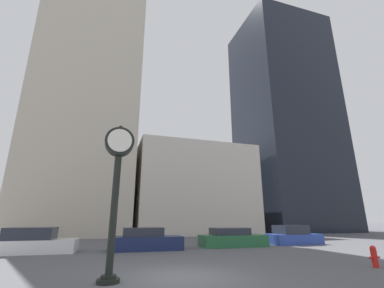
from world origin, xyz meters
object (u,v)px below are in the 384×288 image
Objects in this scene: street_clock at (117,174)px; car_green at (232,238)px; car_navy at (145,240)px; fire_hydrant_near at (374,256)px; car_white at (33,242)px; car_blue at (293,236)px.

car_green is (8.04, 8.05, -2.72)m from street_clock.
car_navy is 11.41m from fire_hydrant_near.
car_white is 6.09m from car_navy.
car_blue reaches higher than car_green.
car_blue is (5.11, 0.23, 0.04)m from car_green.
car_white is at bearing 115.43° from street_clock.
car_green reaches higher than fire_hydrant_near.
car_blue is 9.46m from fire_hydrant_near.
street_clock is at bearing -132.44° from car_green.
car_green is 1.16× the size of car_blue.
car_blue is (11.00, 0.46, 0.01)m from car_navy.
car_navy is at bearing -1.27° from car_white.
car_white is 1.15× the size of car_blue.
car_white is 1.02× the size of car_navy.
car_blue reaches higher than fire_hydrant_near.
car_green is at bearing 101.88° from fire_hydrant_near.
car_white is (-3.93, 8.26, -2.67)m from street_clock.
car_blue is at bearing 2.92° from car_white.
car_navy is at bearing -175.29° from car_green.
fire_hydrant_near is at bearing -3.41° from street_clock.
fire_hydrant_near is at bearing -45.47° from car_navy.
fire_hydrant_near is at bearing -29.86° from car_white.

